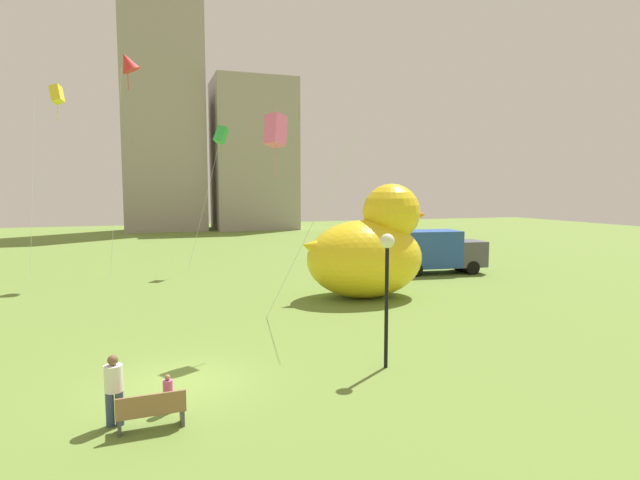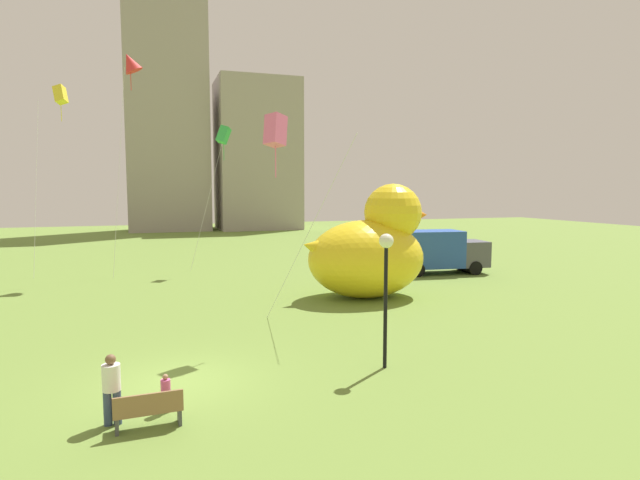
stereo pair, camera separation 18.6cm
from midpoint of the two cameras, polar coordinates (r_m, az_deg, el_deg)
The scene contains 11 objects.
ground_plane at distance 15.84m, azimuth -15.64°, elevation -15.07°, with size 140.00×140.00×0.00m, color olive.
park_bench at distance 13.08m, azimuth -18.64°, elevation -17.50°, with size 1.57×0.52×0.90m.
person_adult at distance 13.42m, azimuth -22.31°, elevation -14.86°, with size 0.42×0.42×1.71m.
person_child at distance 13.83m, azimuth -16.92°, elevation -15.83°, with size 0.24×0.24×0.98m.
giant_inflatable_duck at distance 26.51m, azimuth 5.32°, elevation -1.01°, with size 7.05×4.53×5.85m.
lamppost at distance 15.87m, azimuth 7.12°, elevation -2.92°, with size 0.45×0.45×4.21m.
box_truck at distance 34.74m, azimuth 12.37°, elevation -1.26°, with size 6.59×3.02×2.85m.
kite_red at distance 35.69m, azimuth -20.76°, elevation 17.96°, with size 2.21×2.04×14.14m.
kite_pink at distance 19.04m, azimuth -5.22°, elevation 11.92°, with size 3.57×3.60×8.31m.
kite_green at distance 35.88m, azimuth -11.10°, elevation 11.32°, with size 2.96×2.84×9.89m.
kite_yellow at distance 38.13m, azimuth -27.35°, elevation 14.09°, with size 2.28×3.41×12.30m.
Camera 1 is at (-0.82, -14.79, 5.55)m, focal length 28.81 mm.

